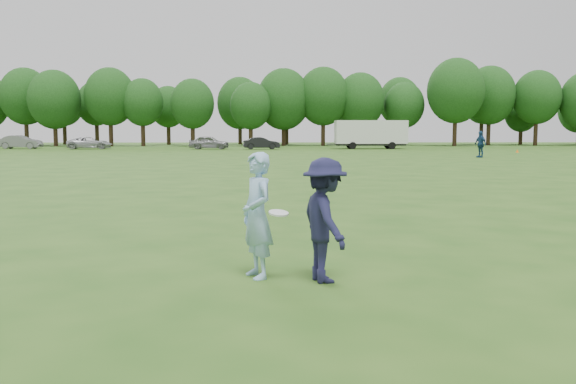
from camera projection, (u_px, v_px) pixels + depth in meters
name	position (u px, v px, depth m)	size (l,w,h in m)	color
ground	(231.00, 271.00, 8.81)	(200.00, 200.00, 0.00)	#265016
thrower	(257.00, 215.00, 8.35)	(0.63, 0.42, 1.73)	#97C1E9
defender	(325.00, 220.00, 8.13)	(1.08, 0.62, 1.67)	#1B1C3D
player_far_b	(480.00, 144.00, 46.36)	(1.19, 0.50, 2.03)	navy
car_b	(20.00, 142.00, 68.80)	(1.62, 4.65, 1.53)	slate
car_c	(90.00, 143.00, 67.85)	(2.23, 4.84, 1.35)	#AFAFB4
car_e	(209.00, 142.00, 67.29)	(1.77, 4.39, 1.50)	gray
car_f	(261.00, 143.00, 67.04)	(1.41, 4.03, 1.33)	black
field_cone	(517.00, 151.00, 57.15)	(0.28, 0.28, 0.30)	orange
disc_in_play	(279.00, 213.00, 8.12)	(0.29, 0.29, 0.09)	white
cargo_trailer	(371.00, 133.00, 68.66)	(9.00, 2.75, 3.20)	white
treeline	(283.00, 100.00, 84.75)	(130.35, 18.39, 11.74)	#332114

